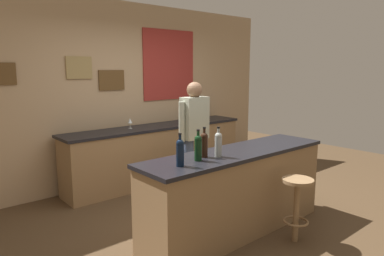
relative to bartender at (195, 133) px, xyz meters
The scene contains 13 objects.
ground_plane 1.17m from the bartender, 114.50° to the right, with size 10.00×10.00×0.00m, color #4C3823.
back_wall 1.50m from the bartender, 101.11° to the left, with size 6.00×0.09×2.80m.
bar_counter 1.17m from the bartender, 105.61° to the right, with size 2.35×0.60×0.92m.
side_counter 1.13m from the bartender, 83.76° to the left, with size 3.11×0.56×0.90m.
bartender is the anchor object (origin of this frame).
bar_stool 1.66m from the bartender, 89.38° to the right, with size 0.32×0.32×0.68m.
wine_bottle_a 1.58m from the bartender, 135.71° to the right, with size 0.07×0.07×0.31m.
wine_bottle_b 1.38m from the bartender, 129.55° to the right, with size 0.07×0.07×0.31m.
wine_bottle_c 1.25m from the bartender, 126.55° to the right, with size 0.07×0.07×0.31m.
wine_bottle_d 1.25m from the bartender, 120.03° to the right, with size 0.07×0.07×0.31m.
wine_glass_a 1.13m from the bartender, 108.60° to the left, with size 0.07×0.07×0.16m.
wine_glass_b 1.44m from the bartender, 46.46° to the left, with size 0.07×0.07×0.16m.
coffee_mug 1.55m from the bartender, 43.72° to the left, with size 0.12×0.08×0.09m.
Camera 1 is at (-2.76, -2.88, 1.80)m, focal length 32.92 mm.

